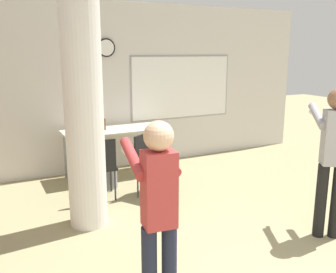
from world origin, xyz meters
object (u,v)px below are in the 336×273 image
Objects in this scene: bottle_on_table at (103,124)px; chair_table_front at (151,161)px; folding_table at (116,133)px; chair_table_left at (100,164)px; person_playing_side at (333,151)px; person_playing_front at (158,208)px.

chair_table_front is (0.34, -1.09, -0.36)m from bottle_on_table.
chair_table_left is at bearing -121.88° from folding_table.
folding_table is 1.03× the size of person_playing_side.
bottle_on_table is 0.16× the size of person_playing_side.
chair_table_front is (0.13, -1.06, -0.21)m from folding_table.
folding_table is 0.26m from bottle_on_table.
person_playing_side is (1.56, -3.03, 0.09)m from bottle_on_table.
person_playing_side reaches higher than chair_table_left.
bottle_on_table reaches higher than chair_table_front.
folding_table is at bearing -8.69° from bottle_on_table.
bottle_on_table is 0.30× the size of chair_table_front.
chair_table_left is at bearing 131.86° from person_playing_side.
folding_table is 6.55× the size of bottle_on_table.
chair_table_left reaches higher than folding_table.
chair_table_front is 0.57× the size of person_playing_front.
bottle_on_table is 3.41m from person_playing_side.
person_playing_front is at bearing -170.53° from person_playing_side.
chair_table_front is 0.53× the size of person_playing_side.
chair_table_front is 2.34m from person_playing_side.
person_playing_side is at bearing -48.14° from chair_table_left.
person_playing_side is (1.23, -1.94, 0.45)m from chair_table_front.
folding_table is 1.09m from chair_table_front.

